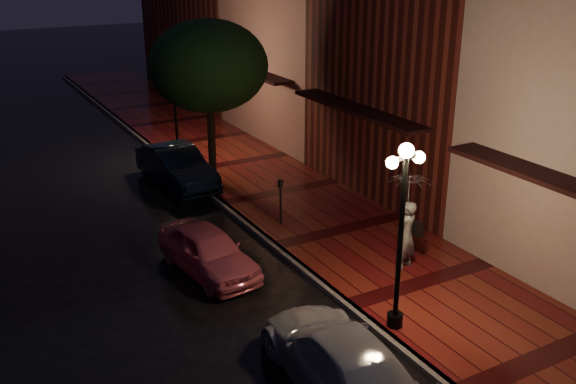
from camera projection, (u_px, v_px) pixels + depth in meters
ground at (276, 250)px, 18.51m from camera, size 120.00×120.00×0.00m
sidewalk at (341, 232)px, 19.51m from camera, size 4.50×60.00×0.15m
curb at (276, 248)px, 18.48m from camera, size 0.25×60.00×0.15m
storefront_mid at (431, 33)px, 21.37m from camera, size 5.00×8.00×11.00m
storefront_far at (308, 36)px, 28.24m from camera, size 5.00×8.00×9.00m
storefront_extra at (217, 7)px, 36.21m from camera, size 5.00×12.00×10.00m
streetlamp_near at (401, 227)px, 13.67m from camera, size 0.96×0.36×4.31m
streetlamp_far at (175, 100)px, 25.07m from camera, size 0.96×0.36×4.31m
street_tree at (209, 69)px, 22.15m from camera, size 4.16×4.16×5.80m
pink_car at (208, 251)px, 17.05m from camera, size 1.93×3.82×1.25m
navy_car at (177, 166)px, 23.29m from camera, size 1.82×4.48×1.45m
silver_car at (339, 359)px, 12.49m from camera, size 2.22×4.71×1.33m
woman_with_umbrella at (408, 207)px, 16.60m from camera, size 1.09×1.11×2.62m
parking_meter at (281, 197)px, 19.62m from camera, size 0.14×0.11×1.44m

